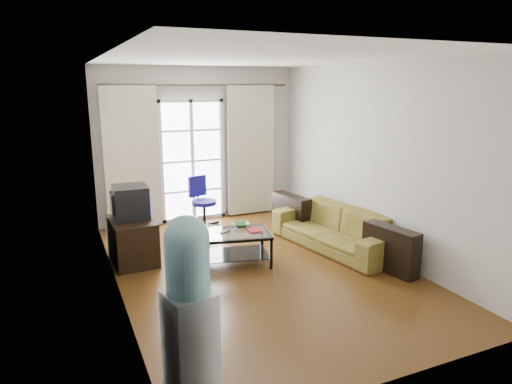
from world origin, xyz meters
The scene contains 20 objects.
floor centered at (0.00, 0.00, 0.00)m, with size 5.20×5.20×0.00m, color #5A3815.
ceiling centered at (0.00, 0.00, 2.70)m, with size 5.20×5.20×0.00m, color white.
wall_back centered at (0.00, 2.60, 1.35)m, with size 3.60×0.02×2.70m, color #BBB9B2.
wall_front centered at (0.00, -2.60, 1.35)m, with size 3.60×0.02×2.70m, color #BBB9B2.
wall_left centered at (-1.80, 0.00, 1.35)m, with size 0.02×5.20×2.70m, color #BBB9B2.
wall_right centered at (1.80, 0.00, 1.35)m, with size 0.02×5.20×2.70m, color #BBB9B2.
french_door centered at (-0.15, 2.54, 1.07)m, with size 1.16×0.06×2.15m.
curtain_rod centered at (0.00, 2.50, 2.38)m, with size 0.04×0.04×3.30m, color #4C3F2D.
curtain_left centered at (-1.20, 2.48, 1.20)m, with size 0.90×0.07×2.35m, color beige.
curtain_right centered at (0.95, 2.48, 1.20)m, with size 0.90×0.07×2.35m, color beige.
radiator centered at (0.80, 2.50, 0.33)m, with size 0.64×0.12×0.64m, color #959597.
sofa centered at (1.35, 0.27, 0.30)m, with size 1.16×2.19×0.61m, color olive.
coffee_table centered at (-0.31, 0.32, 0.29)m, with size 1.21×0.85×0.45m.
bowl centered at (-0.05, 0.49, 0.47)m, with size 0.27×0.27×0.05m, color #379952.
book centered at (-0.05, 0.25, 0.46)m, with size 0.17×0.22×0.02m, color #A61C14.
remote centered at (-0.35, 0.35, 0.46)m, with size 0.17×0.05×0.02m, color black.
tv_stand centered at (-1.49, 0.93, 0.30)m, with size 0.55×0.83×0.61m, color black.
crt_tv centered at (-1.49, 1.01, 0.83)m, with size 0.51×0.50×0.45m.
task_chair centered at (-0.12, 2.08, 0.26)m, with size 0.74×0.74×0.87m.
water_cooler centered at (-1.60, -2.35, 0.81)m, with size 0.37×0.37×1.56m.
Camera 1 is at (-2.35, -5.18, 2.40)m, focal length 32.00 mm.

